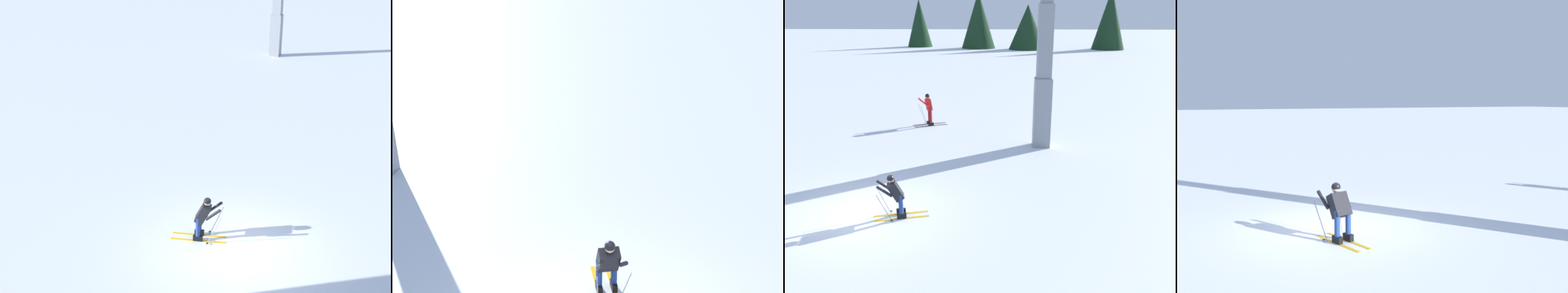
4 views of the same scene
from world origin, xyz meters
TOP-DOWN VIEW (x-y plane):
  - skier_carving_main at (0.14, 1.03)m, footprint 0.92×1.68m

SIDE VIEW (x-z plane):
  - skier_carving_main at x=0.14m, z-range 0.03..1.49m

